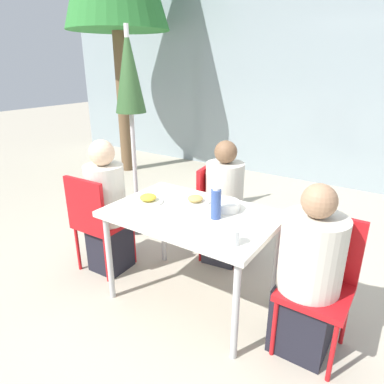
{
  "coord_description": "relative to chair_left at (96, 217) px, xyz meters",
  "views": [
    {
      "loc": [
        1.22,
        -1.82,
        1.72
      ],
      "look_at": [
        0.0,
        0.0,
        0.89
      ],
      "focal_mm": 32.0,
      "sensor_mm": 36.0,
      "label": 1
    }
  ],
  "objects": [
    {
      "name": "dining_table",
      "position": [
        0.88,
        0.12,
        0.16
      ],
      "size": [
        1.17,
        0.77,
        0.74
      ],
      "color": "silver",
      "rests_on": "ground"
    },
    {
      "name": "plate_1",
      "position": [
        0.81,
        0.27,
        0.25
      ],
      "size": [
        0.21,
        0.21,
        0.06
      ],
      "color": "white",
      "rests_on": "dining_table"
    },
    {
      "name": "chair_right",
      "position": [
        1.77,
        0.2,
        0.0
      ],
      "size": [
        0.4,
        0.4,
        0.87
      ],
      "rotation": [
        0.0,
        0.0,
        3.14
      ],
      "color": "red",
      "rests_on": "ground"
    },
    {
      "name": "closed_umbrella",
      "position": [
        -0.3,
        0.8,
        0.98
      ],
      "size": [
        0.36,
        0.36,
        2.05
      ],
      "color": "#333333",
      "rests_on": "ground"
    },
    {
      "name": "ground_plane",
      "position": [
        0.88,
        0.12,
        -0.51
      ],
      "size": [
        24.0,
        24.0,
        0.0
      ],
      "primitive_type": "plane",
      "color": "#B2A893"
    },
    {
      "name": "bottle",
      "position": [
        1.07,
        0.12,
        0.33
      ],
      "size": [
        0.07,
        0.07,
        0.22
      ],
      "color": "#334C8E",
      "rests_on": "dining_table"
    },
    {
      "name": "chair_far",
      "position": [
        0.71,
        0.79,
        0.0
      ],
      "size": [
        0.45,
        0.45,
        0.87
      ],
      "rotation": [
        0.0,
        0.0,
        -1.43
      ],
      "color": "red",
      "rests_on": "ground"
    },
    {
      "name": "building_facade",
      "position": [
        0.88,
        3.55,
        0.99
      ],
      "size": [
        10.0,
        0.2,
        3.0
      ],
      "color": "#89999E",
      "rests_on": "ground"
    },
    {
      "name": "drinking_cup",
      "position": [
        1.33,
        -0.13,
        0.27
      ],
      "size": [
        0.08,
        0.08,
        0.09
      ],
      "color": "white",
      "rests_on": "dining_table"
    },
    {
      "name": "person_far",
      "position": [
        0.8,
        0.75,
        0.02
      ],
      "size": [
        0.33,
        0.33,
        1.12
      ],
      "rotation": [
        0.0,
        0.0,
        -1.43
      ],
      "color": "#383842",
      "rests_on": "ground"
    },
    {
      "name": "chair_left",
      "position": [
        0.0,
        0.0,
        0.0
      ],
      "size": [
        0.42,
        0.42,
        0.87
      ],
      "rotation": [
        0.0,
        0.0,
        0.04
      ],
      "color": "red",
      "rests_on": "ground"
    },
    {
      "name": "salad_bowl",
      "position": [
        1.06,
        0.29,
        0.26
      ],
      "size": [
        0.2,
        0.2,
        0.06
      ],
      "color": "white",
      "rests_on": "dining_table"
    },
    {
      "name": "person_right",
      "position": [
        1.72,
        0.12,
        0.0
      ],
      "size": [
        0.37,
        0.37,
        1.11
      ],
      "rotation": [
        0.0,
        0.0,
        3.14
      ],
      "color": "black",
      "rests_on": "ground"
    },
    {
      "name": "plate_0",
      "position": [
        0.51,
        0.08,
        0.25
      ],
      "size": [
        0.22,
        0.22,
        0.06
      ],
      "color": "white",
      "rests_on": "dining_table"
    },
    {
      "name": "person_left",
      "position": [
        0.05,
        0.08,
        0.04
      ],
      "size": [
        0.32,
        0.32,
        1.16
      ],
      "rotation": [
        0.0,
        0.0,
        0.04
      ],
      "color": "black",
      "rests_on": "ground"
    }
  ]
}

